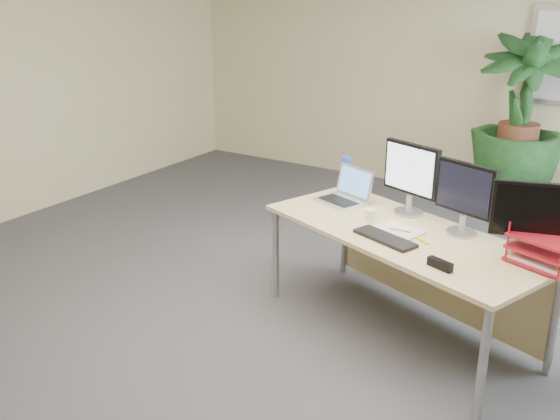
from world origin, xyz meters
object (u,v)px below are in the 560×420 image
Objects in this scene: desk at (412,249)px; floor_plant at (517,139)px; monitor_right at (465,194)px; laptop at (346,193)px; monitor_left at (411,174)px.

desk is 1.36× the size of floor_plant.
desk is 4.41× the size of monitor_right.
laptop reaches higher than desk.
monitor_right is at bearing -10.66° from laptop.
desk is 4.92× the size of laptop.
laptop is (-0.90, 0.17, -0.21)m from monitor_right.
desk is 0.51m from monitor_left.
floor_plant reaches higher than monitor_right.
desk is 2.82m from floor_plant.
laptop is (-0.62, 0.23, 0.21)m from desk.
monitor_right reaches higher than desk.
monitor_left is at bearing 158.21° from monitor_right.
monitor_right is 0.94m from laptop.
monitor_right is 1.12× the size of laptop.
floor_plant reaches higher than desk.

